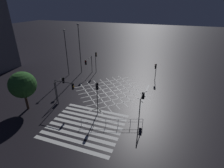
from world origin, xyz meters
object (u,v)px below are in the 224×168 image
(traffic_light_sw_main, at_px, (66,88))
(traffic_light_ne_main, at_px, (156,69))
(traffic_light_nw_cross, at_px, (88,62))
(street_lamp_east, at_px, (66,47))
(street_lamp_west, at_px, (79,40))
(traffic_light_se_cross, at_px, (142,101))
(traffic_light_nw_main, at_px, (96,58))
(street_tree_near, at_px, (23,85))
(traffic_light_sw_cross, at_px, (60,84))
(traffic_light_median_south, at_px, (97,92))

(traffic_light_sw_main, bearing_deg, traffic_light_ne_main, 52.25)
(traffic_light_nw_cross, distance_m, street_lamp_east, 5.18)
(street_lamp_east, xyz_separation_m, street_lamp_west, (1.85, 2.07, 1.12))
(traffic_light_ne_main, relative_size, street_lamp_west, 0.33)
(traffic_light_se_cross, bearing_deg, traffic_light_nw_main, 43.48)
(street_tree_near, bearing_deg, traffic_light_ne_main, 46.14)
(traffic_light_sw_cross, bearing_deg, street_tree_near, 147.68)
(traffic_light_se_cross, xyz_separation_m, street_lamp_east, (-17.00, 9.59, 3.24))
(traffic_light_sw_main, xyz_separation_m, street_tree_near, (-4.95, -2.47, 0.78))
(traffic_light_sw_main, xyz_separation_m, traffic_light_ne_main, (10.69, 13.80, -0.61))
(traffic_light_nw_cross, distance_m, traffic_light_nw_main, 2.07)
(traffic_light_nw_cross, height_order, street_lamp_west, street_lamp_west)
(traffic_light_nw_main, distance_m, street_tree_near, 16.56)
(traffic_light_ne_main, height_order, street_lamp_east, street_lamp_east)
(traffic_light_nw_cross, bearing_deg, traffic_light_se_cross, 49.88)
(traffic_light_sw_cross, relative_size, street_lamp_west, 0.32)
(street_tree_near, bearing_deg, traffic_light_nw_main, 78.30)
(traffic_light_sw_main, relative_size, traffic_light_median_south, 0.87)
(traffic_light_sw_main, distance_m, street_lamp_west, 13.96)
(traffic_light_nw_main, distance_m, street_lamp_east, 6.37)
(traffic_light_sw_cross, distance_m, street_lamp_west, 11.88)
(street_lamp_east, height_order, street_tree_near, street_lamp_east)
(traffic_light_nw_cross, relative_size, traffic_light_se_cross, 1.05)
(street_lamp_west, bearing_deg, traffic_light_ne_main, 4.51)
(traffic_light_sw_cross, distance_m, traffic_light_ne_main, 17.59)
(traffic_light_nw_main, height_order, traffic_light_sw_cross, traffic_light_nw_main)
(traffic_light_sw_main, relative_size, traffic_light_ne_main, 1.21)
(traffic_light_nw_cross, height_order, street_lamp_east, street_lamp_east)
(traffic_light_nw_cross, xyz_separation_m, street_lamp_west, (-2.08, 0.65, 4.18))
(traffic_light_sw_main, bearing_deg, traffic_light_sw_cross, 140.05)
(traffic_light_nw_cross, relative_size, street_lamp_west, 0.36)
(traffic_light_nw_cross, bearing_deg, traffic_light_sw_main, 11.92)
(traffic_light_ne_main, relative_size, street_tree_near, 0.59)
(traffic_light_nw_cross, xyz_separation_m, traffic_light_se_cross, (13.07, -11.01, -0.17))
(traffic_light_sw_cross, distance_m, traffic_light_se_cross, 12.79)
(traffic_light_se_cross, relative_size, street_lamp_east, 0.37)
(traffic_light_nw_cross, relative_size, street_tree_near, 0.65)
(traffic_light_se_cross, bearing_deg, traffic_light_sw_cross, 85.86)
(traffic_light_sw_cross, bearing_deg, traffic_light_nw_cross, 1.75)
(traffic_light_nw_cross, xyz_separation_m, traffic_light_nw_main, (0.93, 1.79, 0.48))
(traffic_light_median_south, bearing_deg, traffic_light_nw_cross, 31.58)
(traffic_light_ne_main, bearing_deg, traffic_light_sw_cross, 42.81)
(traffic_light_se_cross, bearing_deg, street_lamp_west, 52.39)
(traffic_light_nw_main, bearing_deg, street_tree_near, -101.70)
(traffic_light_ne_main, distance_m, street_tree_near, 22.61)
(street_lamp_east, bearing_deg, traffic_light_ne_main, 10.84)
(traffic_light_sw_main, xyz_separation_m, traffic_light_median_south, (4.88, -0.10, 0.28))
(traffic_light_sw_main, xyz_separation_m, traffic_light_sw_cross, (-2.21, 1.85, -0.57))
(traffic_light_nw_cross, bearing_deg, traffic_light_sw_cross, 1.75)
(traffic_light_se_cross, bearing_deg, traffic_light_median_south, 100.30)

